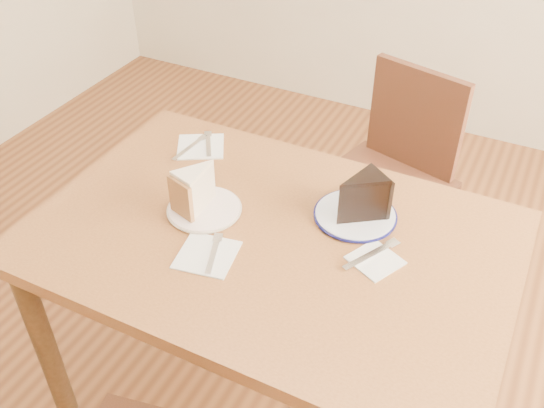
{
  "coord_description": "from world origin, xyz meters",
  "views": [
    {
      "loc": [
        0.52,
        -1.02,
        1.76
      ],
      "look_at": [
        -0.02,
        0.05,
        0.8
      ],
      "focal_mm": 40.0,
      "sensor_mm": 36.0,
      "label": 1
    }
  ],
  "objects_px": {
    "chair_far": "(389,178)",
    "chocolate_cake": "(358,200)",
    "table": "(271,262)",
    "plate_cream": "(204,209)",
    "plate_navy": "(355,215)",
    "carrot_cake": "(199,189)"
  },
  "relations": [
    {
      "from": "plate_cream",
      "to": "plate_navy",
      "type": "distance_m",
      "value": 0.4
    },
    {
      "from": "table",
      "to": "chair_far",
      "type": "bearing_deg",
      "value": 82.15
    },
    {
      "from": "chair_far",
      "to": "chocolate_cake",
      "type": "xyz_separation_m",
      "value": [
        0.07,
        -0.6,
        0.34
      ]
    },
    {
      "from": "table",
      "to": "plate_cream",
      "type": "height_order",
      "value": "plate_cream"
    },
    {
      "from": "table",
      "to": "chocolate_cake",
      "type": "relative_size",
      "value": 9.77
    },
    {
      "from": "plate_navy",
      "to": "plate_cream",
      "type": "bearing_deg",
      "value": -156.86
    },
    {
      "from": "plate_cream",
      "to": "chocolate_cake",
      "type": "relative_size",
      "value": 1.53
    },
    {
      "from": "table",
      "to": "carrot_cake",
      "type": "distance_m",
      "value": 0.27
    },
    {
      "from": "table",
      "to": "carrot_cake",
      "type": "bearing_deg",
      "value": 177.84
    },
    {
      "from": "carrot_cake",
      "to": "chocolate_cake",
      "type": "bearing_deg",
      "value": 36.61
    },
    {
      "from": "chair_far",
      "to": "plate_navy",
      "type": "xyz_separation_m",
      "value": [
        0.06,
        -0.58,
        0.28
      ]
    },
    {
      "from": "plate_navy",
      "to": "carrot_cake",
      "type": "xyz_separation_m",
      "value": [
        -0.38,
        -0.15,
        0.06
      ]
    },
    {
      "from": "plate_cream",
      "to": "chocolate_cake",
      "type": "height_order",
      "value": "chocolate_cake"
    },
    {
      "from": "chair_far",
      "to": "chocolate_cake",
      "type": "bearing_deg",
      "value": 111.93
    },
    {
      "from": "plate_cream",
      "to": "carrot_cake",
      "type": "bearing_deg",
      "value": 161.28
    },
    {
      "from": "carrot_cake",
      "to": "chocolate_cake",
      "type": "xyz_separation_m",
      "value": [
        0.39,
        0.14,
        0.0
      ]
    },
    {
      "from": "carrot_cake",
      "to": "chair_far",
      "type": "bearing_deg",
      "value": 83.95
    },
    {
      "from": "table",
      "to": "carrot_cake",
      "type": "relative_size",
      "value": 10.75
    },
    {
      "from": "table",
      "to": "carrot_cake",
      "type": "height_order",
      "value": "carrot_cake"
    },
    {
      "from": "plate_cream",
      "to": "plate_navy",
      "type": "height_order",
      "value": "same"
    },
    {
      "from": "chair_far",
      "to": "plate_navy",
      "type": "height_order",
      "value": "chair_far"
    },
    {
      "from": "plate_cream",
      "to": "plate_navy",
      "type": "relative_size",
      "value": 0.91
    }
  ]
}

